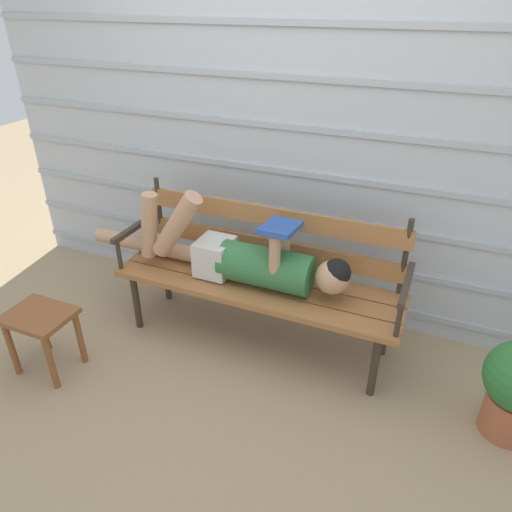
# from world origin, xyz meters

# --- Properties ---
(ground_plane) EXTENTS (12.00, 12.00, 0.00)m
(ground_plane) POSITION_xyz_m (0.00, 0.00, 0.00)
(ground_plane) COLOR tan
(house_siding) EXTENTS (4.17, 0.08, 2.47)m
(house_siding) POSITION_xyz_m (0.00, 0.66, 1.24)
(house_siding) COLOR #B2BCC6
(house_siding) RESTS_ON ground
(park_bench) EXTENTS (1.72, 0.47, 0.89)m
(park_bench) POSITION_xyz_m (-0.00, 0.22, 0.48)
(park_bench) COLOR #9E6638
(park_bench) RESTS_ON ground
(reclining_person) EXTENTS (1.74, 0.26, 0.54)m
(reclining_person) POSITION_xyz_m (-0.10, 0.15, 0.58)
(reclining_person) COLOR #33703D
(footstool) EXTENTS (0.36, 0.28, 0.39)m
(footstool) POSITION_xyz_m (-1.00, -0.55, 0.30)
(footstool) COLOR brown
(footstool) RESTS_ON ground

